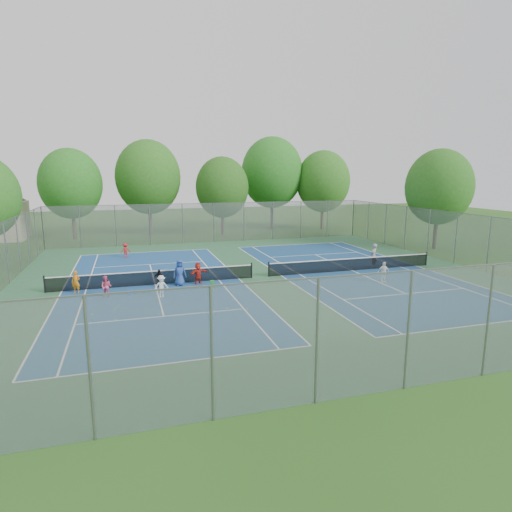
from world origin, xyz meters
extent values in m
plane|color=#275219|center=(0.00, 0.00, 0.00)|extent=(120.00, 120.00, 0.00)
cube|color=#2B5B3A|center=(0.00, 0.00, 0.01)|extent=(32.00, 32.00, 0.01)
cube|color=navy|center=(-7.00, 0.00, 0.02)|extent=(10.97, 23.77, 0.01)
cube|color=navy|center=(7.00, 0.00, 0.02)|extent=(10.97, 23.77, 0.01)
cube|color=black|center=(-7.00, 0.00, 0.46)|extent=(12.87, 0.10, 0.91)
cube|color=black|center=(7.00, 0.00, 0.46)|extent=(12.87, 0.10, 0.91)
cube|color=gray|center=(0.00, 16.00, 2.00)|extent=(32.00, 0.10, 4.00)
cube|color=gray|center=(0.00, -16.00, 2.00)|extent=(32.00, 0.10, 4.00)
cube|color=gray|center=(16.00, 0.00, 2.00)|extent=(0.10, 32.00, 4.00)
cylinder|color=#443326|center=(-14.00, 22.00, 1.75)|extent=(0.36, 0.36, 3.50)
ellipsoid|color=#26661D|center=(-14.00, 22.00, 5.90)|extent=(6.40, 6.40, 7.36)
cylinder|color=#443326|center=(-6.00, 23.00, 1.93)|extent=(0.36, 0.36, 3.85)
ellipsoid|color=#2A611C|center=(-6.00, 23.00, 6.55)|extent=(7.20, 7.20, 8.28)
cylinder|color=#443326|center=(2.00, 21.00, 1.57)|extent=(0.36, 0.36, 3.15)
ellipsoid|color=#275719|center=(2.00, 21.00, 5.40)|extent=(6.00, 6.00, 6.90)
cylinder|color=#443326|center=(9.00, 24.00, 2.10)|extent=(0.36, 0.36, 4.20)
ellipsoid|color=#26681E|center=(9.00, 24.00, 7.05)|extent=(7.60, 7.60, 8.74)
cylinder|color=#443326|center=(15.00, 22.00, 1.75)|extent=(0.36, 0.36, 3.50)
ellipsoid|color=#2B621C|center=(15.00, 22.00, 5.97)|extent=(6.60, 6.60, 7.59)
cylinder|color=#443326|center=(19.00, 6.00, 1.75)|extent=(0.36, 0.36, 3.50)
ellipsoid|color=#265B1A|center=(19.00, 6.00, 5.75)|extent=(6.00, 6.00, 6.90)
cube|color=#1647A8|center=(-8.54, -1.83, 0.13)|extent=(0.33, 0.33, 0.26)
cube|color=#248733|center=(-3.68, -1.88, 0.25)|extent=(0.28, 0.28, 0.50)
imported|color=orange|center=(-11.59, -0.60, 0.68)|extent=(0.58, 0.47, 1.36)
imported|color=#DA5576|center=(-9.83, -2.04, 0.63)|extent=(0.74, 0.66, 1.27)
imported|color=silver|center=(-6.82, -2.92, 0.65)|extent=(0.90, 0.61, 1.29)
imported|color=black|center=(-6.78, -0.60, 0.57)|extent=(0.71, 0.44, 1.13)
imported|color=#284892|center=(-5.51, -0.60, 0.83)|extent=(0.84, 0.56, 1.66)
imported|color=red|center=(-4.34, -0.60, 0.71)|extent=(1.37, 0.96, 1.42)
imported|color=red|center=(-8.79, 9.97, 0.61)|extent=(0.87, 0.64, 1.21)
imported|color=gray|center=(9.04, 0.45, 0.91)|extent=(0.80, 0.75, 1.83)
imported|color=white|center=(7.26, -3.60, 0.68)|extent=(0.83, 0.43, 1.36)
sphere|color=#A5C22D|center=(-10.41, -5.23, 0.03)|extent=(0.07, 0.07, 0.07)
sphere|color=gold|center=(-2.64, -3.24, 0.03)|extent=(0.07, 0.07, 0.07)
sphere|color=#B3C92E|center=(-7.29, -1.77, 0.03)|extent=(0.07, 0.07, 0.07)
sphere|color=yellow|center=(-9.17, -4.14, 0.03)|extent=(0.07, 0.07, 0.07)
sphere|color=#D9F238|center=(-3.75, -6.14, 0.03)|extent=(0.07, 0.07, 0.07)
sphere|color=#C9DA32|center=(-9.29, -6.33, 0.03)|extent=(0.07, 0.07, 0.07)
sphere|color=#BDE134|center=(-3.72, -2.30, 0.03)|extent=(0.07, 0.07, 0.07)
sphere|color=gold|center=(-5.79, -3.48, 0.03)|extent=(0.07, 0.07, 0.07)
sphere|color=#B7CC2F|center=(-9.33, -4.69, 0.03)|extent=(0.07, 0.07, 0.07)
sphere|color=#D4E435|center=(-2.75, -6.54, 0.03)|extent=(0.07, 0.07, 0.07)
camera|label=1|loc=(-8.44, -27.07, 7.00)|focal=30.00mm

